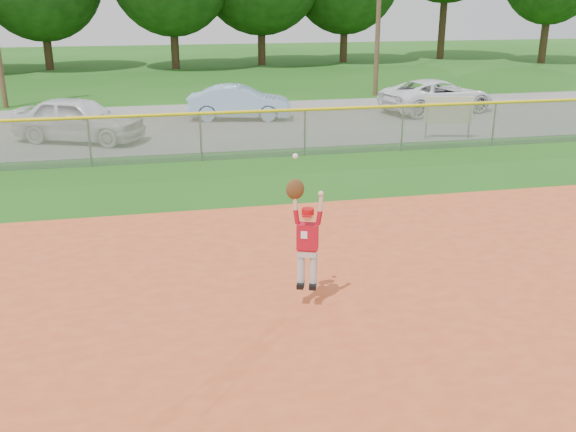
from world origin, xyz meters
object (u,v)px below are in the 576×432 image
at_px(ballplayer, 306,235).
at_px(car_white_a, 79,119).
at_px(car_white_b, 437,96).
at_px(sponsor_sign, 449,111).
at_px(car_blue, 239,102).

bearing_deg(ballplayer, car_white_a, 108.84).
height_order(car_white_b, sponsor_sign, sponsor_sign).
xyz_separation_m(car_blue, ballplayer, (-1.33, -17.04, 0.56)).
bearing_deg(car_blue, car_white_b, -79.09).
distance_m(car_white_a, car_blue, 6.81).
xyz_separation_m(car_white_a, car_blue, (6.12, 2.99, -0.09)).
bearing_deg(sponsor_sign, ballplayer, -124.76).
distance_m(sponsor_sign, ballplayer, 14.24).
xyz_separation_m(car_blue, car_white_b, (8.75, -0.13, 0.02)).
xyz_separation_m(car_blue, sponsor_sign, (6.79, -5.34, 0.29)).
distance_m(car_white_b, ballplayer, 19.69).
distance_m(car_blue, ballplayer, 17.10).
distance_m(car_white_a, ballplayer, 14.85).
bearing_deg(ballplayer, car_blue, 85.55).
height_order(car_white_a, sponsor_sign, car_white_a).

